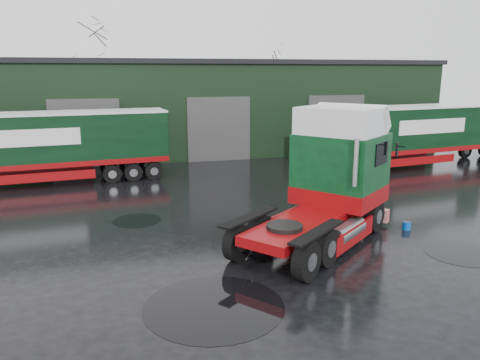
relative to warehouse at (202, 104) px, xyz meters
name	(u,v)px	position (x,y,z in m)	size (l,w,h in m)	color
ground	(250,235)	(-2.00, -20.00, -3.16)	(100.00, 100.00, 0.00)	black
warehouse	(202,104)	(0.00, 0.00, 0.00)	(32.40, 12.40, 6.30)	black
hero_tractor	(314,179)	(-0.30, -21.38, -0.95)	(3.02, 7.11, 4.42)	#093618
trailer_left	(50,148)	(-9.50, -10.00, -1.34)	(2.39, 11.66, 3.62)	silver
lorry_right	(403,137)	(9.89, -11.00, -1.34)	(2.39, 13.80, 3.63)	silver
wash_bucket	(407,226)	(3.61, -20.86, -3.02)	(0.30, 0.30, 0.28)	#0849BD
tree_back_a	(93,81)	(-8.00, 10.00, 1.59)	(4.40, 4.40, 9.50)	black
tree_back_b	(263,90)	(8.00, 10.00, 0.59)	(4.40, 4.40, 7.50)	black
puddle_0	(214,306)	(-4.23, -24.63, -3.15)	(3.43, 3.43, 0.01)	black
puddle_1	(333,185)	(4.09, -14.00, -3.15)	(2.37, 2.37, 0.01)	black
puddle_3	(462,253)	(3.95, -23.29, -3.15)	(2.25, 2.25, 0.01)	black
puddle_4	(137,220)	(-5.70, -17.31, -3.15)	(1.83, 1.83, 0.01)	black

